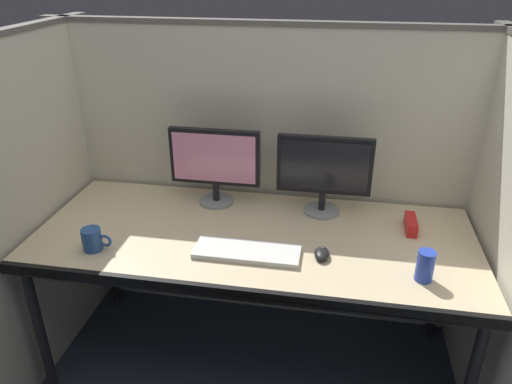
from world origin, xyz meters
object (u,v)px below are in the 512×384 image
(desk, at_px, (254,245))
(coffee_mug, at_px, (93,239))
(monitor_right, at_px, (324,170))
(computer_mouse, at_px, (322,254))
(red_stapler, at_px, (411,224))
(soda_can, at_px, (425,266))
(monitor_left, at_px, (215,162))
(keyboard_main, at_px, (247,252))

(desk, distance_m, coffee_mug, 0.67)
(monitor_right, bearing_deg, computer_mouse, -86.66)
(coffee_mug, height_order, red_stapler, coffee_mug)
(soda_can, xyz_separation_m, red_stapler, (-0.01, 0.37, -0.03))
(monitor_right, relative_size, coffee_mug, 3.41)
(red_stapler, bearing_deg, computer_mouse, -142.49)
(monitor_left, distance_m, computer_mouse, 0.69)
(monitor_right, xyz_separation_m, soda_can, (0.40, -0.47, -0.15))
(monitor_right, bearing_deg, red_stapler, -13.97)
(red_stapler, bearing_deg, coffee_mug, -163.27)
(desk, bearing_deg, monitor_right, 43.99)
(monitor_left, xyz_separation_m, keyboard_main, (0.23, -0.42, -0.20))
(monitor_left, height_order, coffee_mug, monitor_left)
(computer_mouse, relative_size, coffee_mug, 0.76)
(desk, relative_size, monitor_right, 4.42)
(desk, bearing_deg, monitor_left, 130.33)
(computer_mouse, xyz_separation_m, coffee_mug, (-0.93, -0.10, 0.03))
(soda_can, bearing_deg, computer_mouse, 167.69)
(desk, distance_m, monitor_right, 0.47)
(keyboard_main, xyz_separation_m, computer_mouse, (0.30, 0.03, 0.01))
(monitor_left, distance_m, monitor_right, 0.51)
(coffee_mug, distance_m, red_stapler, 1.36)
(keyboard_main, bearing_deg, soda_can, -4.48)
(monitor_left, bearing_deg, computer_mouse, -36.35)
(monitor_left, xyz_separation_m, monitor_right, (0.51, -0.01, 0.00))
(monitor_right, relative_size, keyboard_main, 1.00)
(monitor_right, bearing_deg, monitor_left, 178.97)
(computer_mouse, height_order, coffee_mug, coffee_mug)
(computer_mouse, bearing_deg, coffee_mug, -173.55)
(computer_mouse, xyz_separation_m, red_stapler, (0.37, 0.29, 0.01))
(monitor_right, bearing_deg, coffee_mug, -151.60)
(keyboard_main, height_order, soda_can, soda_can)
(coffee_mug, bearing_deg, red_stapler, 16.73)
(keyboard_main, bearing_deg, computer_mouse, 5.60)
(soda_can, bearing_deg, keyboard_main, 175.52)
(desk, distance_m, red_stapler, 0.70)
(desk, distance_m, monitor_left, 0.45)
(monitor_left, bearing_deg, coffee_mug, -128.23)
(monitor_left, relative_size, monitor_right, 1.00)
(computer_mouse, bearing_deg, desk, 158.72)
(monitor_right, relative_size, soda_can, 3.52)
(keyboard_main, height_order, red_stapler, red_stapler)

